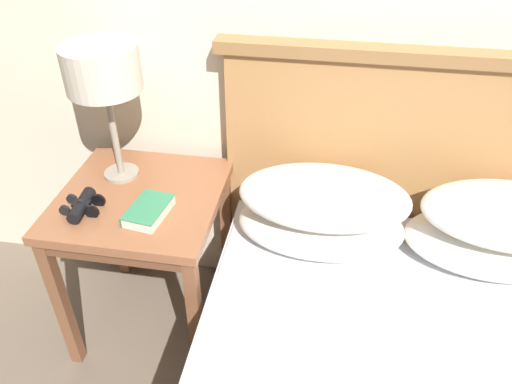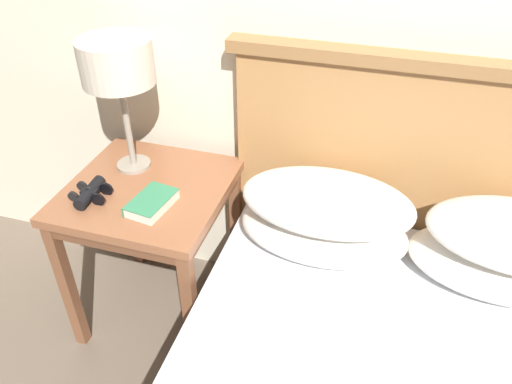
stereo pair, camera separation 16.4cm
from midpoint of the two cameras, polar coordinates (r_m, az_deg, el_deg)
nightstand at (r=1.91m, az=-15.26°, el=-2.52°), size 0.58×0.58×0.67m
table_lamp at (r=1.80m, az=-19.73°, el=12.71°), size 0.26×0.26×0.50m
book_on_nightstand at (r=1.75m, az=-14.88°, el=-2.17°), size 0.14×0.20×0.04m
binoculars_pair at (r=1.84m, az=-21.71°, el=-1.50°), size 0.14×0.16×0.05m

